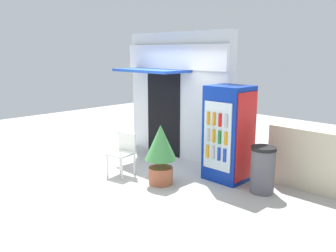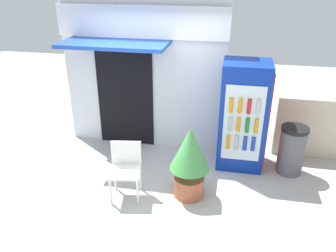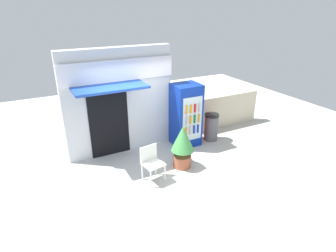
{
  "view_description": "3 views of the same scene",
  "coord_description": "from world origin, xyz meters",
  "px_view_note": "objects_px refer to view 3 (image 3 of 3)",
  "views": [
    {
      "loc": [
        5.28,
        -4.37,
        2.44
      ],
      "look_at": [
        0.38,
        0.54,
        0.99
      ],
      "focal_mm": 38.53,
      "sensor_mm": 36.0,
      "label": 1
    },
    {
      "loc": [
        1.18,
        -4.16,
        3.17
      ],
      "look_at": [
        0.28,
        0.41,
        0.96
      ],
      "focal_mm": 36.44,
      "sensor_mm": 36.0,
      "label": 2
    },
    {
      "loc": [
        -2.46,
        -5.22,
        3.81
      ],
      "look_at": [
        0.5,
        0.52,
        0.99
      ],
      "focal_mm": 29.69,
      "sensor_mm": 36.0,
      "label": 3
    }
  ],
  "objects_px": {
    "drink_cooler": "(186,115)",
    "potted_plant_near_shop": "(183,144)",
    "trash_bin": "(211,127)",
    "plastic_chair": "(151,161)"
  },
  "relations": [
    {
      "from": "trash_bin",
      "to": "plastic_chair",
      "type": "bearing_deg",
      "value": -155.89
    },
    {
      "from": "drink_cooler",
      "to": "trash_bin",
      "type": "distance_m",
      "value": 0.97
    },
    {
      "from": "drink_cooler",
      "to": "plastic_chair",
      "type": "height_order",
      "value": "drink_cooler"
    },
    {
      "from": "trash_bin",
      "to": "potted_plant_near_shop",
      "type": "bearing_deg",
      "value": -148.41
    },
    {
      "from": "potted_plant_near_shop",
      "to": "trash_bin",
      "type": "xyz_separation_m",
      "value": [
        1.56,
        0.96,
        -0.24
      ]
    },
    {
      "from": "drink_cooler",
      "to": "trash_bin",
      "type": "xyz_separation_m",
      "value": [
        0.82,
        -0.12,
        -0.49
      ]
    },
    {
      "from": "plastic_chair",
      "to": "potted_plant_near_shop",
      "type": "relative_size",
      "value": 0.75
    },
    {
      "from": "plastic_chair",
      "to": "drink_cooler",
      "type": "bearing_deg",
      "value": 36.52
    },
    {
      "from": "drink_cooler",
      "to": "potted_plant_near_shop",
      "type": "distance_m",
      "value": 1.33
    },
    {
      "from": "potted_plant_near_shop",
      "to": "drink_cooler",
      "type": "bearing_deg",
      "value": 55.62
    }
  ]
}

